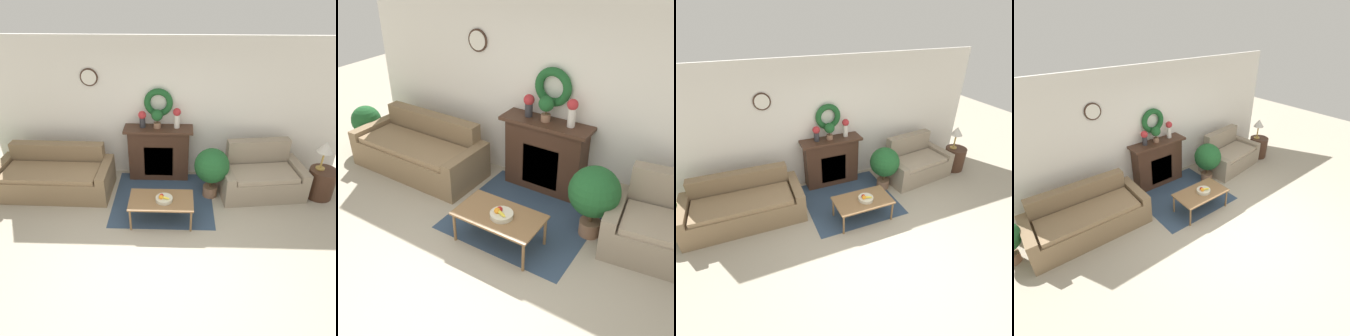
{
  "view_description": "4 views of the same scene",
  "coord_description": "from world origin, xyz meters",
  "views": [
    {
      "loc": [
        0.23,
        -3.23,
        3.63
      ],
      "look_at": [
        0.07,
        1.59,
        0.71
      ],
      "focal_mm": 35.0,
      "sensor_mm": 36.0,
      "label": 1
    },
    {
      "loc": [
        2.03,
        -2.03,
        3.28
      ],
      "look_at": [
        -0.21,
        1.49,
        0.79
      ],
      "focal_mm": 42.0,
      "sensor_mm": 36.0,
      "label": 2
    },
    {
      "loc": [
        -1.79,
        -2.35,
        3.39
      ],
      "look_at": [
        -0.23,
        1.46,
        0.93
      ],
      "focal_mm": 28.0,
      "sensor_mm": 36.0,
      "label": 3
    },
    {
      "loc": [
        -2.99,
        -2.1,
        3.49
      ],
      "look_at": [
        -0.13,
        1.53,
        0.81
      ],
      "focal_mm": 28.0,
      "sensor_mm": 36.0,
      "label": 4
    }
  ],
  "objects": [
    {
      "name": "fireplace",
      "position": [
        -0.14,
        2.44,
        0.55
      ],
      "size": [
        1.3,
        0.41,
        1.09
      ],
      "color": "#42281C",
      "rests_on": "ground_plane"
    },
    {
      "name": "side_table_by_loveseat",
      "position": [
        2.87,
        1.85,
        0.28
      ],
      "size": [
        0.49,
        0.49,
        0.56
      ],
      "color": "#42281C",
      "rests_on": "ground_plane"
    },
    {
      "name": "ground_plane",
      "position": [
        0.0,
        0.0,
        0.0
      ],
      "size": [
        16.0,
        16.0,
        0.0
      ],
      "primitive_type": "plane",
      "color": "#ADA38E"
    },
    {
      "name": "vase_on_mantel_left",
      "position": [
        -0.44,
        2.44,
        1.27
      ],
      "size": [
        0.15,
        0.15,
        0.32
      ],
      "color": "#2D2D33",
      "rests_on": "fireplace"
    },
    {
      "name": "fruit_bowl",
      "position": [
        0.02,
        1.03,
        0.47
      ],
      "size": [
        0.28,
        0.28,
        0.12
      ],
      "color": "beige",
      "rests_on": "coffee_table"
    },
    {
      "name": "wall_back",
      "position": [
        -0.01,
        2.64,
        1.36
      ],
      "size": [
        6.8,
        0.18,
        2.7
      ],
      "color": "white",
      "rests_on": "ground_plane"
    },
    {
      "name": "loveseat_right",
      "position": [
        1.78,
        1.97,
        0.32
      ],
      "size": [
        1.61,
        1.05,
        0.94
      ],
      "rotation": [
        0.0,
        0.0,
        0.13
      ],
      "color": "gray",
      "rests_on": "ground_plane"
    },
    {
      "name": "potted_plant_on_mantel",
      "position": [
        -0.16,
        2.42,
        1.31
      ],
      "size": [
        0.21,
        0.21,
        0.36
      ],
      "color": "#8E664C",
      "rests_on": "fireplace"
    },
    {
      "name": "table_lamp",
      "position": [
        2.81,
        1.9,
        0.98
      ],
      "size": [
        0.27,
        0.27,
        0.54
      ],
      "color": "#B28E42",
      "rests_on": "side_table_by_loveseat"
    },
    {
      "name": "vase_on_mantel_right",
      "position": [
        0.21,
        2.44,
        1.31
      ],
      "size": [
        0.15,
        0.15,
        0.38
      ],
      "color": "silver",
      "rests_on": "fireplace"
    },
    {
      "name": "coffee_table",
      "position": [
        -0.03,
        1.06,
        0.39
      ],
      "size": [
        1.05,
        0.6,
        0.43
      ],
      "color": "olive",
      "rests_on": "ground_plane"
    },
    {
      "name": "potted_plant_floor_by_loveseat",
      "position": [
        0.84,
        1.8,
        0.61
      ],
      "size": [
        0.63,
        0.63,
        0.96
      ],
      "color": "#8E664C",
      "rests_on": "ground_plane"
    },
    {
      "name": "floor_rug",
      "position": [
        -0.03,
        1.67,
        0.0
      ],
      "size": [
        1.8,
        1.7,
        0.01
      ],
      "color": "#334760",
      "rests_on": "ground_plane"
    },
    {
      "name": "couch_left",
      "position": [
        -2.06,
        1.87,
        0.31
      ],
      "size": [
        2.12,
        0.97,
        0.84
      ],
      "rotation": [
        0.0,
        0.0,
        -0.01
      ],
      "color": "#846B4C",
      "rests_on": "ground_plane"
    }
  ]
}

